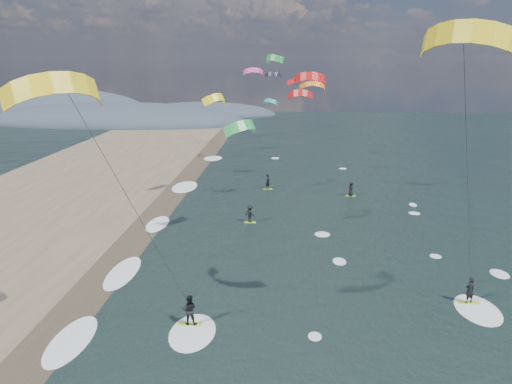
{
  "coord_description": "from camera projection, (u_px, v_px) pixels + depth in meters",
  "views": [
    {
      "loc": [
        0.8,
        -17.63,
        14.93
      ],
      "look_at": [
        -1.0,
        12.0,
        7.0
      ],
      "focal_mm": 35.0,
      "sensor_mm": 36.0,
      "label": 1
    }
  ],
  "objects": [
    {
      "name": "kitesurfer_near_b",
      "position": [
        111.0,
        174.0,
        22.35
      ],
      "size": [
        7.15,
        9.28,
        14.98
      ],
      "color": "#A8D625",
      "rests_on": "ground"
    },
    {
      "name": "kitesurfer_near_a",
      "position": [
        466.0,
        101.0,
        23.55
      ],
      "size": [
        7.88,
        9.18,
        17.0
      ],
      "color": "#A8D625",
      "rests_on": "ground"
    },
    {
      "name": "wet_sand_strip",
      "position": [
        79.0,
        305.0,
        31.25
      ],
      "size": [
        3.0,
        240.0,
        0.0
      ],
      "primitive_type": "cube",
      "color": "#382D23",
      "rests_on": "ground"
    },
    {
      "name": "shoreline_surf",
      "position": [
        122.0,
        274.0,
        35.76
      ],
      "size": [
        2.4,
        79.4,
        0.11
      ],
      "color": "white",
      "rests_on": "ground"
    },
    {
      "name": "coastal_hills",
      "position": [
        108.0,
        119.0,
        127.54
      ],
      "size": [
        80.0,
        41.0,
        15.0
      ],
      "color": "#3D4756",
      "rests_on": "ground"
    },
    {
      "name": "bg_kite_field",
      "position": [
        280.0,
        82.0,
        73.32
      ],
      "size": [
        14.29,
        68.84,
        9.41
      ],
      "color": "yellow",
      "rests_on": "ground"
    },
    {
      "name": "far_kitesurfers",
      "position": [
        286.0,
        198.0,
        52.19
      ],
      "size": [
        11.79,
        13.51,
        1.81
      ],
      "color": "#A8D625",
      "rests_on": "ground"
    }
  ]
}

